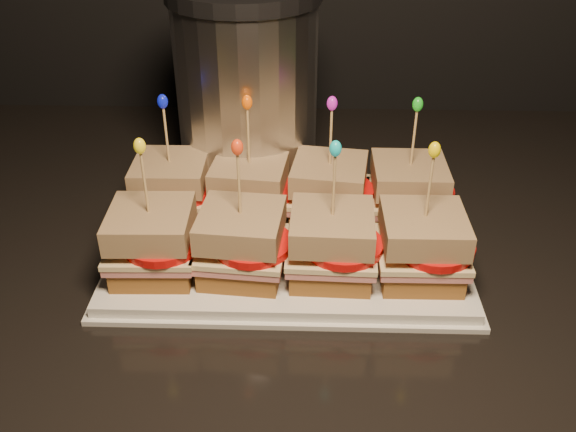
{
  "coord_description": "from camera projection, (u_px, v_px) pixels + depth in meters",
  "views": [
    {
      "loc": [
        -0.21,
        0.94,
        1.34
      ],
      "look_at": [
        -0.23,
        1.55,
        0.95
      ],
      "focal_mm": 40.0,
      "sensor_mm": 36.0,
      "label": 1
    }
  ],
  "objects": [
    {
      "name": "granite_slab",
      "position": [
        471.0,
        230.0,
        0.83
      ],
      "size": [
        2.42,
        0.74,
        0.03
      ],
      "primitive_type": "cube",
      "color": "black",
      "rests_on": "cabinet"
    },
    {
      "name": "platter",
      "position": [
        288.0,
        249.0,
        0.75
      ],
      "size": [
        0.4,
        0.25,
        0.02
      ],
      "primitive_type": "cube",
      "color": "white",
      "rests_on": "granite_slab"
    },
    {
      "name": "platter_rim",
      "position": [
        288.0,
        253.0,
        0.75
      ],
      "size": [
        0.41,
        0.26,
        0.01
      ],
      "primitive_type": "cube",
      "color": "white",
      "rests_on": "granite_slab"
    },
    {
      "name": "sandwich_0_bread_bot",
      "position": [
        174.0,
        207.0,
        0.79
      ],
      "size": [
        0.08,
        0.08,
        0.02
      ],
      "primitive_type": "cube",
      "rotation": [
        0.0,
        0.0,
        0.01
      ],
      "color": "#5C3814",
      "rests_on": "platter"
    },
    {
      "name": "sandwich_0_ham",
      "position": [
        173.0,
        196.0,
        0.78
      ],
      "size": [
        0.09,
        0.09,
        0.01
      ],
      "primitive_type": "cube",
      "rotation": [
        0.0,
        0.0,
        0.01
      ],
      "color": "#CA6663",
      "rests_on": "sandwich_0_bread_bot"
    },
    {
      "name": "sandwich_0_cheese",
      "position": [
        173.0,
        191.0,
        0.78
      ],
      "size": [
        0.09,
        0.09,
        0.01
      ],
      "primitive_type": "cube",
      "rotation": [
        0.0,
        0.0,
        0.01
      ],
      "color": "beige",
      "rests_on": "sandwich_0_ham"
    },
    {
      "name": "sandwich_0_tomato",
      "position": [
        181.0,
        188.0,
        0.77
      ],
      "size": [
        0.08,
        0.08,
        0.01
      ],
      "primitive_type": "cylinder",
      "color": "red",
      "rests_on": "sandwich_0_cheese"
    },
    {
      "name": "sandwich_0_bread_top",
      "position": [
        170.0,
        172.0,
        0.77
      ],
      "size": [
        0.09,
        0.09,
        0.03
      ],
      "primitive_type": "cube",
      "rotation": [
        0.0,
        0.0,
        0.01
      ],
      "color": "#4E240A",
      "rests_on": "sandwich_0_tomato"
    },
    {
      "name": "sandwich_0_pick",
      "position": [
        167.0,
        138.0,
        0.74
      ],
      "size": [
        0.0,
        0.0,
        0.09
      ],
      "primitive_type": "cylinder",
      "color": "tan",
      "rests_on": "sandwich_0_bread_top"
    },
    {
      "name": "sandwich_0_frill",
      "position": [
        163.0,
        101.0,
        0.72
      ],
      "size": [
        0.01,
        0.01,
        0.02
      ],
      "primitive_type": "ellipsoid",
      "color": "#0C16D4",
      "rests_on": "sandwich_0_pick"
    },
    {
      "name": "sandwich_1_bread_bot",
      "position": [
        251.0,
        208.0,
        0.79
      ],
      "size": [
        0.09,
        0.09,
        0.02
      ],
      "primitive_type": "cube",
      "rotation": [
        0.0,
        0.0,
        -0.1
      ],
      "color": "#5C3814",
      "rests_on": "platter"
    },
    {
      "name": "sandwich_1_ham",
      "position": [
        250.0,
        197.0,
        0.78
      ],
      "size": [
        0.1,
        0.1,
        0.01
      ],
      "primitive_type": "cube",
      "rotation": [
        0.0,
        0.0,
        -0.1
      ],
      "color": "#CA6663",
      "rests_on": "sandwich_1_bread_bot"
    },
    {
      "name": "sandwich_1_cheese",
      "position": [
        250.0,
        192.0,
        0.78
      ],
      "size": [
        0.1,
        0.1,
        0.01
      ],
      "primitive_type": "cube",
      "rotation": [
        0.0,
        0.0,
        -0.1
      ],
      "color": "beige",
      "rests_on": "sandwich_1_ham"
    },
    {
      "name": "sandwich_1_tomato",
      "position": [
        260.0,
        190.0,
        0.77
      ],
      "size": [
        0.08,
        0.08,
        0.01
      ],
      "primitive_type": "cylinder",
      "color": "red",
      "rests_on": "sandwich_1_cheese"
    },
    {
      "name": "sandwich_1_bread_top",
      "position": [
        250.0,
        173.0,
        0.76
      ],
      "size": [
        0.09,
        0.09,
        0.03
      ],
      "primitive_type": "cube",
      "rotation": [
        0.0,
        0.0,
        -0.1
      ],
      "color": "#4E240A",
      "rests_on": "sandwich_1_tomato"
    },
    {
      "name": "sandwich_1_pick",
      "position": [
        248.0,
        139.0,
        0.74
      ],
      "size": [
        0.0,
        0.0,
        0.09
      ],
      "primitive_type": "cylinder",
      "color": "tan",
      "rests_on": "sandwich_1_bread_top"
    },
    {
      "name": "sandwich_1_frill",
      "position": [
        247.0,
        102.0,
        0.72
      ],
      "size": [
        0.01,
        0.01,
        0.02
      ],
      "primitive_type": "ellipsoid",
      "color": "#FB5904",
      "rests_on": "sandwich_1_pick"
    },
    {
      "name": "sandwich_2_bread_bot",
      "position": [
        328.0,
        209.0,
        0.79
      ],
      "size": [
        0.09,
        0.09,
        0.02
      ],
      "primitive_type": "cube",
      "rotation": [
        0.0,
        0.0,
        -0.14
      ],
      "color": "#5C3814",
      "rests_on": "platter"
    },
    {
      "name": "sandwich_2_ham",
      "position": [
        328.0,
        198.0,
        0.78
      ],
      "size": [
        0.1,
        0.1,
        0.01
      ],
      "primitive_type": "cube",
      "rotation": [
        0.0,
        0.0,
        -0.14
      ],
      "color": "#CA6663",
      "rests_on": "sandwich_2_bread_bot"
    },
    {
      "name": "sandwich_2_cheese",
      "position": [
        329.0,
        194.0,
        0.78
      ],
      "size": [
        0.11,
        0.1,
        0.01
      ],
      "primitive_type": "cube",
      "rotation": [
        0.0,
        0.0,
        -0.14
      ],
      "color": "beige",
      "rests_on": "sandwich_2_ham"
    },
    {
      "name": "sandwich_2_tomato",
      "position": [
        339.0,
        191.0,
        0.77
      ],
      "size": [
        0.08,
        0.08,
        0.01
      ],
      "primitive_type": "cylinder",
      "color": "red",
      "rests_on": "sandwich_2_cheese"
    },
    {
      "name": "sandwich_2_bread_top",
      "position": [
        329.0,
        174.0,
        0.76
      ],
      "size": [
        0.1,
        0.1,
        0.03
      ],
      "primitive_type": "cube",
      "rotation": [
        0.0,
        0.0,
        -0.14
      ],
      "color": "#4E240A",
      "rests_on": "sandwich_2_tomato"
    },
    {
      "name": "sandwich_2_pick",
      "position": [
        331.0,
        140.0,
        0.74
      ],
      "size": [
        0.0,
        0.0,
        0.09
      ],
      "primitive_type": "cylinder",
      "color": "tan",
      "rests_on": "sandwich_2_bread_top"
    },
    {
      "name": "sandwich_2_frill",
      "position": [
        332.0,
        103.0,
        0.71
      ],
      "size": [
        0.01,
        0.01,
        0.02
      ],
      "primitive_type": "ellipsoid",
      "color": "#CC1BCA",
      "rests_on": "sandwich_2_pick"
    },
    {
      "name": "sandwich_3_bread_bot",
      "position": [
        406.0,
        211.0,
        0.78
      ],
      "size": [
        0.08,
        0.08,
        0.02
      ],
      "primitive_type": "cube",
      "rotation": [
        0.0,
        0.0,
        -0.0
      ],
      "color": "#5C3814",
      "rests_on": "platter"
    },
    {
      "name": "sandwich_3_ham",
      "position": [
        407.0,
        200.0,
        0.78
      ],
      "size": [
        0.09,
        0.09,
        0.01
      ],
      "primitive_type": "cube",
      "rotation": [
        0.0,
        0.0,
        -0.0
      ],
      "color": "#CA6663",
      "rests_on": "sandwich_3_bread_bot"
    },
    {
      "name": "sandwich_3_cheese",
      "position": [
        407.0,
        195.0,
        0.77
      ],
      "size": [
        0.09,
        0.09,
        0.01
      ],
      "primitive_type": "cube",
      "rotation": [
        0.0,
        0.0,
        -0.0
      ],
      "color": "beige",
      "rests_on": "sandwich_3_ham"
    },
    {
      "name": "sandwich_3_tomato",
      "position": [
        419.0,
        192.0,
        0.76
      ],
      "size": [
        0.08,
        0.08,
        0.01
      ],
      "primitive_type": "cylinder",
      "color": "red",
      "rests_on": "sandwich_3_cheese"
    },
    {
      "name": "sandwich_3_bread_top",
      "position": [
        410.0,
        175.0,
        0.76
      ],
      "size": [
        0.09,
        0.09,
        0.03
      ],
      "primitive_type": "cube",
      "rotation": [
        0.0,
        0.0,
        -0.0
      ],
      "color": "#4E240A",
      "rests_on": "sandwich_3_tomato"
    },
    {
      "name": "sandwich_3_pick",
      "position": [
        414.0,
        141.0,
        0.73
      ],
      "size": [
        0.0,
        0.0,
        0.09
      ],
      "primitive_type": "cylinder",
      "color": "tan",
      "rests_on": "sandwich_3_bread_top"
    },
    {
      "name": "sandwich_3_frill",
      "position": [
        418.0,
        104.0,
        0.71
      ],
      "size": [
        0.01,
        0.01,
        0.02
      ],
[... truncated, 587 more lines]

